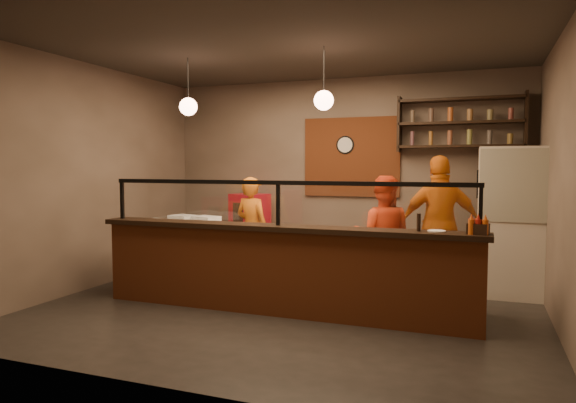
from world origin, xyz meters
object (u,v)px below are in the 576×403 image
at_px(fridge, 510,222).
at_px(condiment_caddy, 478,229).
at_px(cook_left, 252,230).
at_px(red_cooler, 250,231).
at_px(wall_clock, 345,145).
at_px(cook_mid, 383,237).
at_px(cook_right, 440,224).
at_px(pepper_mill, 419,222).
at_px(pizza_dough, 293,234).

relative_size(fridge, condiment_caddy, 10.08).
height_order(cook_left, red_cooler, cook_left).
height_order(wall_clock, cook_mid, wall_clock).
relative_size(cook_right, red_cooler, 1.49).
bearing_deg(pepper_mill, cook_mid, 116.17).
bearing_deg(cook_left, condiment_caddy, 170.64).
bearing_deg(condiment_caddy, red_cooler, 146.38).
bearing_deg(cook_left, cook_right, -158.27).
bearing_deg(cook_right, cook_mid, 17.61).
xyz_separation_m(wall_clock, pizza_dough, (-0.08, -2.32, -1.19)).
height_order(cook_mid, fridge, fridge).
bearing_deg(cook_mid, wall_clock, -64.75).
xyz_separation_m(cook_mid, pizza_dough, (-0.98, -0.80, 0.09)).
relative_size(cook_left, condiment_caddy, 7.97).
distance_m(wall_clock, cook_right, 2.21).
height_order(fridge, pepper_mill, fridge).
height_order(cook_mid, cook_right, cook_right).
xyz_separation_m(cook_left, pizza_dough, (1.03, -1.02, 0.11)).
bearing_deg(fridge, cook_right, -168.76).
bearing_deg(red_cooler, wall_clock, 31.17).
height_order(cook_right, fridge, fridge).
bearing_deg(pizza_dough, cook_right, 38.33).
height_order(cook_right, pepper_mill, cook_right).
height_order(wall_clock, fridge, wall_clock).
bearing_deg(fridge, cook_left, -172.93).
bearing_deg(red_cooler, condiment_caddy, -13.40).
relative_size(cook_left, fridge, 0.79).
height_order(cook_left, condiment_caddy, cook_left).
bearing_deg(cook_left, pepper_mill, 166.40).
relative_size(wall_clock, cook_right, 0.16).
bearing_deg(wall_clock, pizza_dough, -91.88).
height_order(pizza_dough, pepper_mill, pepper_mill).
distance_m(cook_left, cook_right, 2.73).
bearing_deg(cook_left, red_cooler, -48.13).
distance_m(cook_mid, pepper_mill, 1.40).
bearing_deg(cook_mid, pepper_mill, 110.67).
relative_size(wall_clock, pepper_mill, 1.58).
bearing_deg(pizza_dough, cook_left, 135.18).
xyz_separation_m(cook_left, cook_mid, (2.01, -0.22, 0.02)).
relative_size(pizza_dough, pepper_mill, 2.68).
relative_size(fridge, pizza_dough, 3.96).
distance_m(fridge, condiment_caddy, 2.01).
height_order(red_cooler, pizza_dough, red_cooler).
relative_size(cook_right, fridge, 0.95).
height_order(wall_clock, red_cooler, wall_clock).
distance_m(cook_mid, cook_right, 0.89).
bearing_deg(condiment_caddy, cook_mid, 133.72).
relative_size(cook_left, pizza_dough, 3.13).
bearing_deg(pizza_dough, wall_clock, 88.12).
bearing_deg(cook_mid, condiment_caddy, 128.21).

